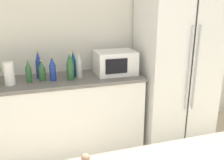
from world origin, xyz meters
TOP-DOWN VIEW (x-y plane):
  - wall_back at (0.00, 2.73)m, footprint 8.00×0.06m
  - back_counter at (-0.30, 2.40)m, footprint 1.81×0.63m
  - refrigerator at (1.12, 2.34)m, footprint 0.94×0.71m
  - paper_towel_roll at (-0.89, 2.33)m, footprint 0.11×0.11m
  - microwave at (0.32, 2.42)m, footprint 0.48×0.37m
  - back_bottle_0 at (-0.19, 2.46)m, footprint 0.06×0.06m
  - back_bottle_1 at (-0.13, 2.39)m, footprint 0.07×0.07m
  - back_bottle_2 at (-0.55, 2.39)m, footprint 0.08×0.08m
  - back_bottle_3 at (-0.25, 2.33)m, footprint 0.08×0.08m
  - back_bottle_4 at (-0.69, 2.37)m, footprint 0.06×0.06m
  - back_bottle_5 at (-0.58, 2.50)m, footprint 0.07×0.07m
  - back_bottle_6 at (-0.44, 2.36)m, footprint 0.07×0.07m

SIDE VIEW (x-z plane):
  - back_counter at x=-0.30m, z-range 0.00..0.90m
  - refrigerator at x=1.12m, z-range 0.00..1.83m
  - back_bottle_2 at x=-0.55m, z-range 0.89..1.12m
  - back_bottle_4 at x=-0.69m, z-range 0.89..1.15m
  - paper_towel_roll at x=-0.89m, z-range 0.90..1.15m
  - back_bottle_6 at x=-0.44m, z-range 0.89..1.17m
  - microwave at x=0.32m, z-range 0.90..1.18m
  - back_bottle_1 at x=-0.13m, z-range 0.89..1.19m
  - back_bottle_0 at x=-0.19m, z-range 0.89..1.20m
  - back_bottle_3 at x=-0.25m, z-range 0.89..1.21m
  - back_bottle_5 at x=-0.58m, z-range 0.89..1.22m
  - wall_back at x=0.00m, z-range 0.00..2.55m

